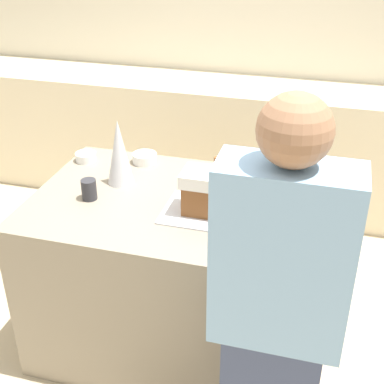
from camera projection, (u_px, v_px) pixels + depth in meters
name	position (u px, v px, depth m)	size (l,w,h in m)	color
ground_plane	(179.00, 338.00, 3.02)	(12.00, 12.00, 0.00)	#C6B28E
wall_back	(253.00, 29.00, 4.09)	(8.00, 0.05, 2.60)	beige
back_cabinet_block	(240.00, 144.00, 4.21)	(6.00, 0.60, 0.96)	beige
kitchen_island	(178.00, 274.00, 2.80)	(1.42, 0.95, 0.89)	gray
baking_tray	(204.00, 212.00, 2.49)	(0.37, 0.32, 0.01)	silver
gingerbread_house	(204.00, 191.00, 2.44)	(0.20, 0.16, 0.27)	brown
decorative_tree	(119.00, 152.00, 2.67)	(0.14, 0.14, 0.34)	silver
candy_bowl_front_corner	(145.00, 158.00, 2.95)	(0.13, 0.13, 0.05)	white
candy_bowl_center_rear	(254.00, 197.00, 2.58)	(0.10, 0.10, 0.04)	silver
candy_bowl_behind_tray	(287.00, 186.00, 2.67)	(0.13, 0.13, 0.04)	white
candy_bowl_beside_tree	(237.00, 179.00, 2.72)	(0.12, 0.12, 0.05)	white
candy_bowl_near_tray_left	(86.00, 156.00, 2.97)	(0.11, 0.11, 0.05)	white
candy_bowl_far_left	(314.00, 178.00, 2.75)	(0.11, 0.11, 0.04)	silver
mug	(89.00, 189.00, 2.58)	(0.07, 0.07, 0.10)	#2D2D33
person	(276.00, 321.00, 1.86)	(0.45, 0.56, 1.71)	#424C6B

